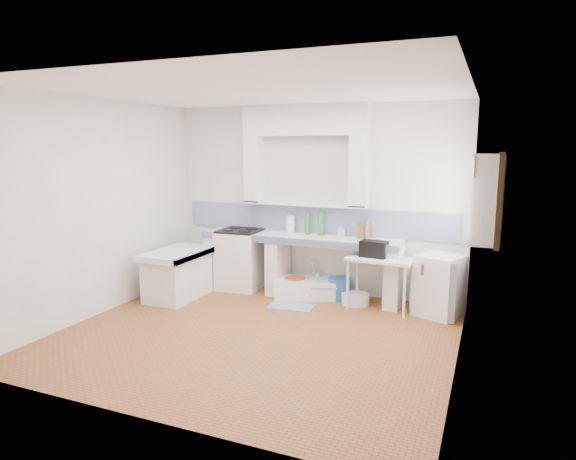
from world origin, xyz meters
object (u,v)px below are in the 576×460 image
at_px(stove, 240,260).
at_px(fridge, 439,285).
at_px(sink, 309,289).
at_px(side_table, 380,284).

distance_m(stove, fridge, 3.00).
xyz_separation_m(sink, fridge, (1.86, -0.11, 0.28)).
height_order(stove, side_table, stove).
height_order(side_table, fridge, fridge).
relative_size(side_table, fridge, 1.08).
bearing_deg(side_table, fridge, 10.55).
distance_m(sink, side_table, 1.13).
xyz_separation_m(stove, fridge, (3.00, -0.13, -0.05)).
height_order(stove, fridge, stove).
xyz_separation_m(stove, side_table, (2.23, -0.21, -0.09)).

